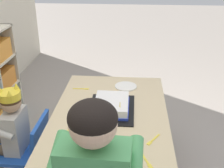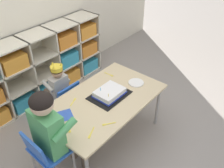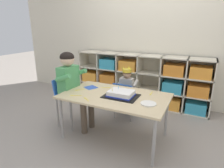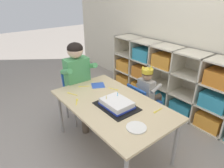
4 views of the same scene
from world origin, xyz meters
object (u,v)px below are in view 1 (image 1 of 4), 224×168
(activity_table, at_px, (109,122))
(fork_by_napkin, at_px, (82,89))
(classroom_chair_blue, at_px, (27,148))
(fork_scattered_mid_table, at_px, (70,134))
(child_with_crown, at_px, (9,129))
(fork_at_table_front_edge, at_px, (153,140))
(paper_plate_stack, at_px, (126,86))
(birthday_cake_on_tray, at_px, (111,106))
(fork_beside_plate_stack, at_px, (147,161))

(activity_table, distance_m, fork_by_napkin, 0.47)
(classroom_chair_blue, relative_size, fork_scattered_mid_table, 4.88)
(child_with_crown, xyz_separation_m, fork_at_table_front_edge, (-0.16, -0.94, 0.08))
(child_with_crown, bearing_deg, paper_plate_stack, 126.65)
(activity_table, relative_size, fork_by_napkin, 10.22)
(classroom_chair_blue, xyz_separation_m, fork_by_napkin, (0.48, -0.31, 0.23))
(activity_table, xyz_separation_m, birthday_cake_on_tray, (0.09, -0.01, 0.07))
(classroom_chair_blue, relative_size, child_with_crown, 0.72)
(fork_beside_plate_stack, bearing_deg, fork_at_table_front_edge, -35.31)
(fork_by_napkin, relative_size, fork_beside_plate_stack, 0.96)
(classroom_chair_blue, height_order, fork_beside_plate_stack, fork_beside_plate_stack)
(activity_table, xyz_separation_m, paper_plate_stack, (0.46, -0.09, 0.05))
(classroom_chair_blue, height_order, paper_plate_stack, paper_plate_stack)
(activity_table, distance_m, birthday_cake_on_tray, 0.12)
(child_with_crown, distance_m, fork_beside_plate_stack, 0.97)
(fork_beside_plate_stack, height_order, fork_at_table_front_edge, same)
(fork_scattered_mid_table, distance_m, fork_at_table_front_edge, 0.49)
(birthday_cake_on_tray, bearing_deg, fork_by_napkin, 40.36)
(fork_by_napkin, bearing_deg, classroom_chair_blue, 55.64)
(classroom_chair_blue, distance_m, fork_scattered_mid_table, 0.44)
(classroom_chair_blue, bearing_deg, child_with_crown, -89.90)
(child_with_crown, height_order, fork_beside_plate_stack, child_with_crown)
(fork_scattered_mid_table, height_order, fork_at_table_front_edge, same)
(birthday_cake_on_tray, bearing_deg, classroom_chair_blue, 107.21)
(classroom_chair_blue, bearing_deg, paper_plate_stack, 130.83)
(child_with_crown, xyz_separation_m, birthday_cake_on_tray, (0.17, -0.67, 0.11))
(paper_plate_stack, distance_m, fork_beside_plate_stack, 0.90)
(birthday_cake_on_tray, xyz_separation_m, paper_plate_stack, (0.37, -0.09, -0.02))
(child_with_crown, xyz_separation_m, fork_scattered_mid_table, (-0.14, -0.45, 0.08))
(fork_by_napkin, bearing_deg, activity_table, 120.83)
(activity_table, height_order, birthday_cake_on_tray, birthday_cake_on_tray)
(fork_at_table_front_edge, bearing_deg, child_with_crown, 114.45)
(activity_table, bearing_deg, fork_by_napkin, 32.69)
(fork_scattered_mid_table, height_order, fork_by_napkin, same)
(birthday_cake_on_tray, distance_m, fork_by_napkin, 0.40)
(birthday_cake_on_tray, relative_size, fork_by_napkin, 3.24)
(paper_plate_stack, height_order, fork_scattered_mid_table, paper_plate_stack)
(classroom_chair_blue, xyz_separation_m, fork_scattered_mid_table, (-0.14, -0.35, 0.23))
(fork_scattered_mid_table, distance_m, fork_by_napkin, 0.62)
(child_with_crown, distance_m, fork_scattered_mid_table, 0.48)
(paper_plate_stack, xyz_separation_m, fork_scattered_mid_table, (-0.69, 0.31, -0.00))
(activity_table, height_order, classroom_chair_blue, classroom_chair_blue)
(fork_beside_plate_stack, bearing_deg, paper_plate_stack, -14.12)
(activity_table, relative_size, fork_at_table_front_edge, 11.51)
(birthday_cake_on_tray, height_order, fork_beside_plate_stack, birthday_cake_on_tray)
(classroom_chair_blue, distance_m, paper_plate_stack, 0.88)
(fork_by_napkin, height_order, fork_at_table_front_edge, same)
(activity_table, relative_size, child_with_crown, 1.59)
(classroom_chair_blue, bearing_deg, fork_by_napkin, 148.59)
(classroom_chair_blue, bearing_deg, activity_table, 99.88)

